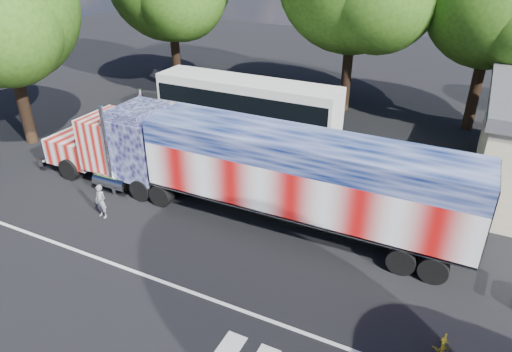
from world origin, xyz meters
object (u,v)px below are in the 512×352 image
at_px(coach_bus, 247,106).
at_px(tree_ne_a, 499,0).
at_px(semi_truck, 246,167).
at_px(woman, 101,201).
at_px(tree_w_a, 0,9).
at_px(bicycle, 442,350).

relative_size(coach_bus, tree_ne_a, 0.98).
bearing_deg(tree_ne_a, semi_truck, -118.57).
xyz_separation_m(coach_bus, woman, (-1.34, -12.03, -1.01)).
bearing_deg(semi_truck, tree_ne_a, 61.43).
bearing_deg(semi_truck, coach_bus, 116.96).
xyz_separation_m(semi_truck, woman, (-5.82, -3.23, -1.59)).
height_order(tree_ne_a, tree_w_a, tree_ne_a).
xyz_separation_m(coach_bus, tree_ne_a, (13.14, 7.12, 6.34)).
height_order(woman, tree_w_a, tree_w_a).
bearing_deg(bicycle, woman, 178.84).
bearing_deg(tree_w_a, coach_bus, 33.07).
height_order(woman, tree_ne_a, tree_ne_a).
height_order(bicycle, tree_ne_a, tree_ne_a).
relative_size(woman, bicycle, 1.04).
relative_size(semi_truck, coach_bus, 1.81).
bearing_deg(tree_ne_a, coach_bus, -151.57).
distance_m(coach_bus, tree_w_a, 14.90).
relative_size(semi_truck, tree_w_a, 1.79).
distance_m(bicycle, tree_ne_a, 22.17).
distance_m(woman, tree_ne_a, 25.11).
bearing_deg(tree_w_a, tree_ne_a, 30.64).
xyz_separation_m(semi_truck, tree_ne_a, (8.67, 15.92, 5.76)).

